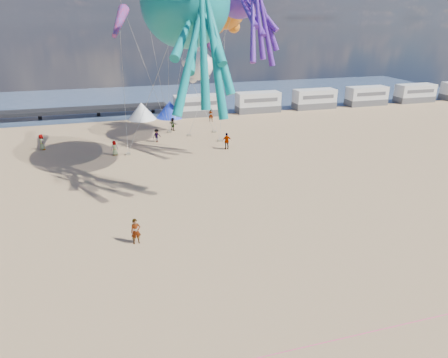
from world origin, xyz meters
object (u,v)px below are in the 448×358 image
beachgoer_6 (42,142)px  sandbag_c (220,140)px  sandbag_e (170,132)px  motorhome_4 (415,93)px  kite_panda (199,66)px  beachgoer_4 (173,124)px  windsock_left (119,22)px  beachgoer_3 (227,141)px  motorhome_1 (258,102)px  motorhome_3 (366,96)px  sandbag_b (189,135)px  tent_white (142,111)px  windsock_mid (166,24)px  kite_octopus_teal (184,3)px  beachgoer_0 (115,148)px  motorhome_0 (197,106)px  beachgoer_5 (211,115)px  sandbag_d (214,132)px  sandbag_a (128,154)px  kite_teddy_orange (226,9)px  standing_person (136,231)px  motorhome_2 (314,99)px  tent_blue (170,109)px  beachgoer_2 (157,136)px  windsock_right (207,41)px

beachgoer_6 → sandbag_c: bearing=-124.0°
beachgoer_6 → sandbag_e: bearing=-105.1°
motorhome_4 → kite_panda: (-39.80, -9.93, 6.74)m
motorhome_4 → sandbag_e: 44.15m
beachgoer_4 → windsock_left: size_ratio=0.25×
beachgoer_3 → motorhome_1: bearing=-118.4°
motorhome_3 → sandbag_b: motorhome_3 is taller
tent_white → windsock_mid: (1.24, -19.57, 11.71)m
kite_octopus_teal → beachgoer_0: bearing=143.2°
motorhome_0 → windsock_left: (-10.53, -15.42, 11.54)m
windsock_mid → tent_white: bearing=104.8°
beachgoer_5 → windsock_mid: bearing=84.6°
beachgoer_3 → motorhome_4: bearing=-154.4°
beachgoer_3 → sandbag_d: size_ratio=3.69×
beachgoer_0 → sandbag_a: size_ratio=3.08×
motorhome_1 → kite_panda: 16.48m
kite_teddy_orange → beachgoer_6: bearing=-171.3°
standing_person → beachgoer_4: 27.70m
motorhome_1 → beachgoer_3: 19.44m
sandbag_d → sandbag_e: (-5.43, 1.46, 0.00)m
motorhome_2 → beachgoer_3: (-19.34, -16.76, -0.58)m
tent_white → sandbag_c: 15.68m
tent_blue → beachgoer_0: 17.54m
beachgoer_2 → kite_panda: (5.57, 1.99, 7.47)m
beachgoer_5 → sandbag_e: bearing=54.3°
sandbag_c → kite_octopus_teal: kite_octopus_teal is taller
sandbag_b → beachgoer_6: bearing=-176.7°
kite_octopus_teal → windsock_mid: bearing=125.7°
tent_white → sandbag_b: 11.49m
standing_person → kite_teddy_orange: size_ratio=0.23×
motorhome_4 → beachgoer_6: bearing=-168.8°
beachgoer_2 → kite_teddy_orange: (8.56, 0.84, 13.53)m
sandbag_e → windsock_right: (2.92, -8.54, 11.15)m
standing_person → beachgoer_0: size_ratio=1.11×
beachgoer_2 → beachgoer_3: beachgoer_3 is taller
kite_panda → beachgoer_2: bearing=-169.2°
tent_blue → windsock_left: 20.51m
tent_blue → beachgoer_0: bearing=-117.9°
tent_blue → beachgoer_5: (5.07, -4.03, -0.28)m
motorhome_2 → sandbag_b: size_ratio=13.20×
windsock_mid → windsock_right: windsock_mid is taller
standing_person → beachgoer_2: 22.56m
beachgoer_3 → beachgoer_4: bearing=-63.1°
beachgoer_0 → beachgoer_5: bearing=-152.2°
kite_octopus_teal → tent_white: bearing=103.2°
beachgoer_4 → sandbag_e: size_ratio=3.27×
tent_blue → sandbag_e: size_ratio=8.00×
beachgoer_2 → sandbag_b: beachgoer_2 is taller
sandbag_b → tent_blue: bearing=93.7°
kite_octopus_teal → windsock_right: 6.79m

